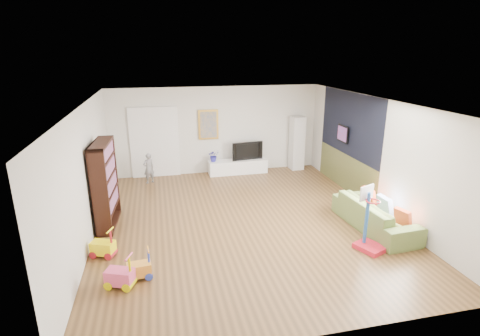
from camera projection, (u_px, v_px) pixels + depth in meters
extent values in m
cube|color=brown|center=(244.00, 221.00, 8.58)|extent=(6.50, 7.50, 0.00)
cube|color=white|center=(244.00, 103.00, 7.77)|extent=(6.50, 7.50, 0.00)
cube|color=silver|center=(216.00, 130.00, 11.66)|extent=(6.50, 0.00, 2.70)
cube|color=silver|center=(313.00, 250.00, 4.69)|extent=(6.50, 0.00, 2.70)
cube|color=silver|center=(86.00, 175.00, 7.49)|extent=(0.00, 7.50, 2.70)
cube|color=white|center=(377.00, 156.00, 8.86)|extent=(0.00, 7.50, 2.70)
cube|color=black|center=(349.00, 124.00, 10.01)|extent=(0.01, 3.20, 1.70)
cube|color=brown|center=(345.00, 172.00, 10.41)|extent=(0.01, 3.20, 1.00)
cube|color=white|center=(155.00, 143.00, 11.31)|extent=(1.45, 0.06, 2.10)
cube|color=gold|center=(208.00, 125.00, 11.51)|extent=(0.62, 0.06, 0.92)
cube|color=#7F3F8C|center=(343.00, 134.00, 10.27)|extent=(0.04, 0.56, 0.46)
cube|color=white|center=(238.00, 167.00, 11.86)|extent=(1.85, 0.49, 0.43)
cube|color=silver|center=(297.00, 143.00, 12.11)|extent=(0.43, 0.43, 1.73)
cube|color=black|center=(105.00, 184.00, 8.14)|extent=(0.42, 1.32, 1.89)
imported|color=olive|center=(375.00, 215.00, 8.14)|extent=(0.99, 2.23, 0.63)
cube|color=red|center=(373.00, 220.00, 7.15)|extent=(0.62, 0.67, 1.29)
cube|color=yellow|center=(102.00, 243.00, 7.02)|extent=(0.50, 0.41, 0.57)
cube|color=#F5A034|center=(139.00, 265.00, 6.34)|extent=(0.43, 0.29, 0.54)
cube|color=#EC4E7D|center=(119.00, 271.00, 6.10)|extent=(0.51, 0.42, 0.59)
imported|color=gray|center=(149.00, 168.00, 10.91)|extent=(0.39, 0.34, 0.90)
imported|color=black|center=(246.00, 150.00, 11.82)|extent=(1.01, 0.25, 0.58)
imported|color=#272499|center=(214.00, 156.00, 11.60)|extent=(0.35, 0.30, 0.37)
cube|color=#BD4121|center=(403.00, 217.00, 7.59)|extent=(0.19, 0.37, 0.36)
cube|color=silver|center=(385.00, 205.00, 8.17)|extent=(0.13, 0.42, 0.41)
cube|color=#BF3B1A|center=(369.00, 196.00, 8.69)|extent=(0.14, 0.39, 0.38)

